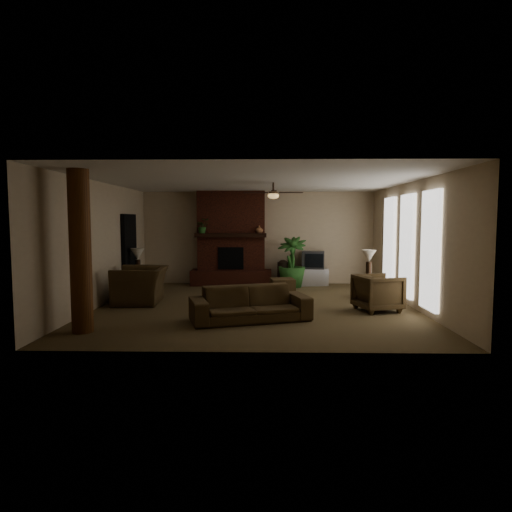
{
  "coord_description": "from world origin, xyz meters",
  "views": [
    {
      "loc": [
        0.21,
        -9.71,
        1.94
      ],
      "look_at": [
        0.0,
        0.4,
        1.1
      ],
      "focal_mm": 30.35,
      "sensor_mm": 36.0,
      "label": 1
    }
  ],
  "objects_px": {
    "tv_stand": "(312,277)",
    "log_column": "(80,252)",
    "armchair_left": "(141,279)",
    "floor_vase": "(283,271)",
    "coffee_table": "(247,290)",
    "side_table_right": "(367,287)",
    "lamp_right": "(369,258)",
    "armchair_right": "(378,291)",
    "lamp_left": "(138,256)",
    "floor_plant": "(292,273)",
    "side_table_left": "(138,283)",
    "ottoman": "(282,286)",
    "sofa": "(250,298)"
  },
  "relations": [
    {
      "from": "floor_vase",
      "to": "floor_plant",
      "type": "distance_m",
      "value": 0.38
    },
    {
      "from": "floor_vase",
      "to": "floor_plant",
      "type": "relative_size",
      "value": 0.53
    },
    {
      "from": "floor_vase",
      "to": "armchair_right",
      "type": "bearing_deg",
      "value": -62.48
    },
    {
      "from": "floor_plant",
      "to": "side_table_right",
      "type": "xyz_separation_m",
      "value": [
        1.8,
        -1.66,
        -0.13
      ]
    },
    {
      "from": "floor_plant",
      "to": "side_table_left",
      "type": "relative_size",
      "value": 2.66
    },
    {
      "from": "floor_plant",
      "to": "ottoman",
      "type": "bearing_deg",
      "value": -104.98
    },
    {
      "from": "sofa",
      "to": "side_table_left",
      "type": "bearing_deg",
      "value": 117.96
    },
    {
      "from": "coffee_table",
      "to": "lamp_left",
      "type": "distance_m",
      "value": 3.48
    },
    {
      "from": "floor_plant",
      "to": "lamp_right",
      "type": "bearing_deg",
      "value": -42.78
    },
    {
      "from": "coffee_table",
      "to": "side_table_right",
      "type": "distance_m",
      "value": 3.21
    },
    {
      "from": "coffee_table",
      "to": "floor_plant",
      "type": "bearing_deg",
      "value": 68.13
    },
    {
      "from": "armchair_right",
      "to": "armchair_left",
      "type": "bearing_deg",
      "value": 64.95
    },
    {
      "from": "log_column",
      "to": "tv_stand",
      "type": "distance_m",
      "value": 7.29
    },
    {
      "from": "log_column",
      "to": "lamp_left",
      "type": "height_order",
      "value": "log_column"
    },
    {
      "from": "armchair_left",
      "to": "floor_vase",
      "type": "bearing_deg",
      "value": 125.34
    },
    {
      "from": "sofa",
      "to": "lamp_right",
      "type": "relative_size",
      "value": 3.5
    },
    {
      "from": "floor_plant",
      "to": "sofa",
      "type": "bearing_deg",
      "value": -103.95
    },
    {
      "from": "side_table_left",
      "to": "log_column",
      "type": "bearing_deg",
      "value": -87.13
    },
    {
      "from": "log_column",
      "to": "armchair_right",
      "type": "distance_m",
      "value": 5.96
    },
    {
      "from": "coffee_table",
      "to": "tv_stand",
      "type": "xyz_separation_m",
      "value": [
        1.81,
        3.28,
        -0.12
      ]
    },
    {
      "from": "log_column",
      "to": "armchair_right",
      "type": "xyz_separation_m",
      "value": [
        5.58,
        1.87,
        -0.97
      ]
    },
    {
      "from": "side_table_right",
      "to": "lamp_right",
      "type": "relative_size",
      "value": 0.85
    },
    {
      "from": "log_column",
      "to": "tv_stand",
      "type": "relative_size",
      "value": 3.29
    },
    {
      "from": "ottoman",
      "to": "floor_vase",
      "type": "height_order",
      "value": "floor_vase"
    },
    {
      "from": "coffee_table",
      "to": "lamp_left",
      "type": "height_order",
      "value": "lamp_left"
    },
    {
      "from": "floor_vase",
      "to": "side_table_right",
      "type": "relative_size",
      "value": 1.4
    },
    {
      "from": "coffee_table",
      "to": "ottoman",
      "type": "distance_m",
      "value": 1.94
    },
    {
      "from": "lamp_left",
      "to": "lamp_right",
      "type": "bearing_deg",
      "value": -4.66
    },
    {
      "from": "armchair_left",
      "to": "ottoman",
      "type": "distance_m",
      "value": 3.65
    },
    {
      "from": "armchair_left",
      "to": "ottoman",
      "type": "bearing_deg",
      "value": 107.99
    },
    {
      "from": "ottoman",
      "to": "lamp_left",
      "type": "relative_size",
      "value": 0.92
    },
    {
      "from": "tv_stand",
      "to": "lamp_right",
      "type": "relative_size",
      "value": 1.31
    },
    {
      "from": "floor_plant",
      "to": "lamp_right",
      "type": "distance_m",
      "value": 2.55
    },
    {
      "from": "ottoman",
      "to": "floor_vase",
      "type": "xyz_separation_m",
      "value": [
        0.08,
        1.46,
        0.23
      ]
    },
    {
      "from": "tv_stand",
      "to": "sofa",
      "type": "bearing_deg",
      "value": -119.83
    },
    {
      "from": "sofa",
      "to": "side_table_right",
      "type": "xyz_separation_m",
      "value": [
        2.86,
        2.59,
        -0.17
      ]
    },
    {
      "from": "sofa",
      "to": "side_table_right",
      "type": "height_order",
      "value": "sofa"
    },
    {
      "from": "floor_vase",
      "to": "tv_stand",
      "type": "bearing_deg",
      "value": 5.08
    },
    {
      "from": "armchair_left",
      "to": "side_table_right",
      "type": "height_order",
      "value": "armchair_left"
    },
    {
      "from": "tv_stand",
      "to": "side_table_left",
      "type": "height_order",
      "value": "side_table_left"
    },
    {
      "from": "ottoman",
      "to": "log_column",
      "type": "bearing_deg",
      "value": -132.08
    },
    {
      "from": "lamp_right",
      "to": "tv_stand",
      "type": "bearing_deg",
      "value": 119.68
    },
    {
      "from": "sofa",
      "to": "coffee_table",
      "type": "distance_m",
      "value": 1.36
    },
    {
      "from": "floor_plant",
      "to": "armchair_right",
      "type": "bearing_deg",
      "value": -63.58
    },
    {
      "from": "side_table_left",
      "to": "ottoman",
      "type": "bearing_deg",
      "value": 0.36
    },
    {
      "from": "armchair_left",
      "to": "tv_stand",
      "type": "distance_m",
      "value": 5.22
    },
    {
      "from": "armchair_right",
      "to": "coffee_table",
      "type": "distance_m",
      "value": 2.84
    },
    {
      "from": "tv_stand",
      "to": "log_column",
      "type": "bearing_deg",
      "value": -139.15
    },
    {
      "from": "armchair_left",
      "to": "floor_vase",
      "type": "distance_m",
      "value": 4.45
    },
    {
      "from": "tv_stand",
      "to": "side_table_right",
      "type": "height_order",
      "value": "side_table_right"
    }
  ]
}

